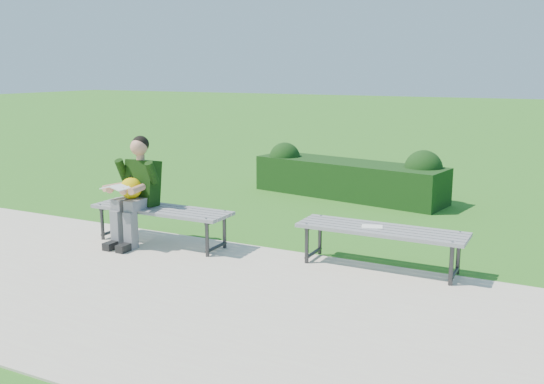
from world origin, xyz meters
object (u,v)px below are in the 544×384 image
seated_boy (136,187)px  paper_sheet (372,227)px  bench_left (161,212)px  hedge (350,176)px  bench_right (381,233)px

seated_boy → paper_sheet: size_ratio=5.12×
seated_boy → bench_left: bearing=18.0°
hedge → seated_boy: size_ratio=2.58×
hedge → seated_boy: 4.10m
bench_left → bench_right: size_ratio=1.00×
bench_right → paper_sheet: 0.12m
seated_boy → bench_right: bearing=7.6°
seated_boy → paper_sheet: seated_boy is taller
seated_boy → hedge: bearing=70.0°
bench_left → bench_right: (2.67, 0.30, 0.00)m
hedge → seated_boy: seated_boy is taller
bench_right → paper_sheet: size_ratio=7.01×
hedge → bench_left: (-1.10, -3.74, 0.06)m
bench_right → bench_left: bearing=-173.6°
paper_sheet → bench_left: bearing=-173.3°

